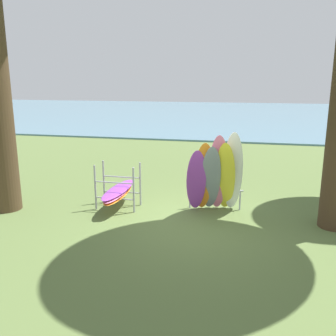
{
  "coord_description": "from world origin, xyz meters",
  "views": [
    {
      "loc": [
        1.3,
        -8.52,
        3.5
      ],
      "look_at": [
        -0.9,
        1.17,
        1.1
      ],
      "focal_mm": 39.32,
      "sensor_mm": 36.0,
      "label": 1
    }
  ],
  "objects": [
    {
      "name": "ground_plane",
      "position": [
        0.0,
        0.0,
        0.0
      ],
      "size": [
        80.0,
        80.0,
        0.0
      ],
      "primitive_type": "plane",
      "color": "#566B38"
    },
    {
      "name": "leaning_board_pile",
      "position": [
        0.44,
        0.86,
        1.01
      ],
      "size": [
        1.56,
        1.09,
        2.26
      ],
      "color": "purple",
      "rests_on": "ground"
    },
    {
      "name": "lake_water",
      "position": [
        0.0,
        30.26,
        0.05
      ],
      "size": [
        80.0,
        36.0,
        0.1
      ],
      "primitive_type": "cube",
      "color": "slate",
      "rests_on": "ground"
    },
    {
      "name": "board_storage_rack",
      "position": [
        -2.23,
        0.74,
        0.47
      ],
      "size": [
        1.15,
        2.13,
        1.25
      ],
      "color": "#9EA0A5",
      "rests_on": "ground"
    }
  ]
}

